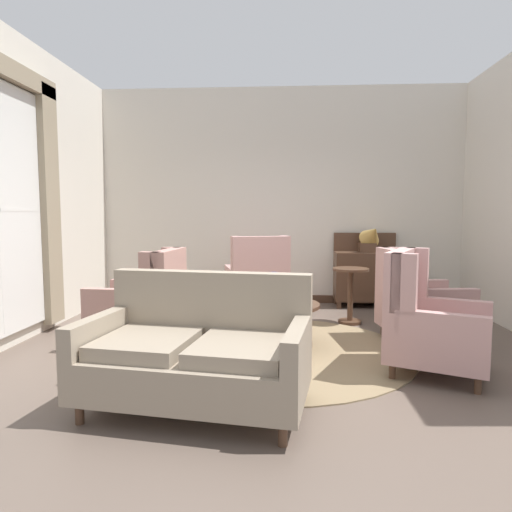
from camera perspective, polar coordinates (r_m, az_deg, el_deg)
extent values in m
plane|color=brown|center=(4.43, 2.57, -13.04)|extent=(8.20, 8.20, 0.00)
cube|color=silver|center=(7.14, 3.03, 7.52)|extent=(5.83, 0.08, 3.35)
cube|color=silver|center=(5.86, -26.36, 7.48)|extent=(0.08, 4.10, 3.35)
cube|color=#4C3323|center=(7.21, 2.97, -5.39)|extent=(5.67, 0.03, 0.12)
cylinder|color=#847051|center=(4.72, 2.63, -11.83)|extent=(2.76, 2.76, 0.01)
cube|color=gray|center=(5.91, -24.64, 5.76)|extent=(0.10, 0.32, 2.79)
cylinder|color=#4C3323|center=(4.75, 2.81, -6.19)|extent=(0.87, 0.87, 0.04)
cylinder|color=#4C3323|center=(4.79, 2.80, -8.67)|extent=(0.10, 0.10, 0.39)
cube|color=#4C3323|center=(4.83, 5.43, -11.08)|extent=(0.28, 0.09, 0.07)
cube|color=#4C3323|center=(5.04, 1.68, -10.36)|extent=(0.18, 0.28, 0.07)
cube|color=#4C3323|center=(4.67, 1.23, -11.61)|extent=(0.21, 0.27, 0.07)
cylinder|color=#384C93|center=(4.80, 2.24, -5.71)|extent=(0.08, 0.08, 0.02)
ellipsoid|color=#384C93|center=(4.77, 2.24, -4.36)|extent=(0.15, 0.15, 0.21)
cylinder|color=#384C93|center=(4.75, 2.25, -2.66)|extent=(0.06, 0.06, 0.08)
torus|color=#384C93|center=(4.75, 2.25, -2.19)|extent=(0.12, 0.12, 0.02)
cube|color=gray|center=(3.32, -7.71, -14.28)|extent=(1.68, 1.11, 0.29)
cube|color=gray|center=(3.55, -5.75, -6.17)|extent=(1.57, 0.37, 0.52)
cube|color=gray|center=(3.36, -13.64, -10.70)|extent=(0.72, 0.77, 0.10)
cube|color=gray|center=(3.13, -1.92, -11.74)|extent=(0.72, 0.77, 0.10)
cube|color=gray|center=(3.51, -19.46, -9.03)|extent=(0.23, 0.79, 0.23)
cube|color=gray|center=(3.03, 5.22, -11.03)|extent=(0.23, 0.79, 0.23)
cylinder|color=#4C3323|center=(3.39, -21.41, -18.05)|extent=(0.06, 0.06, 0.14)
cylinder|color=#4C3323|center=(2.93, 3.40, -21.61)|extent=(0.06, 0.06, 0.14)
cylinder|color=#4C3323|center=(3.97, -15.47, -14.39)|extent=(0.06, 0.06, 0.14)
cylinder|color=#4C3323|center=(3.58, 5.25, -16.45)|extent=(0.06, 0.06, 0.14)
cube|color=tan|center=(6.28, -0.04, -4.76)|extent=(0.96, 1.05, 0.32)
cube|color=tan|center=(5.85, 0.68, -0.69)|extent=(0.76, 0.33, 0.65)
cube|color=tan|center=(6.01, 3.55, 0.21)|extent=(0.15, 0.22, 0.50)
cube|color=tan|center=(5.87, -2.63, 0.09)|extent=(0.15, 0.22, 0.50)
cube|color=tan|center=(6.36, 2.76, -2.25)|extent=(0.30, 0.78, 0.21)
cube|color=tan|center=(6.23, -3.08, -2.41)|extent=(0.30, 0.78, 0.21)
cylinder|color=#4C3323|center=(6.73, 1.84, -6.06)|extent=(0.06, 0.06, 0.14)
cylinder|color=#4C3323|center=(6.62, -3.20, -6.26)|extent=(0.06, 0.06, 0.14)
cylinder|color=#4C3323|center=(6.05, 3.43, -7.37)|extent=(0.06, 0.06, 0.14)
cylinder|color=#4C3323|center=(5.92, -2.19, -7.63)|extent=(0.06, 0.06, 0.14)
cube|color=tan|center=(5.02, -14.74, -7.64)|extent=(0.93, 0.81, 0.29)
cube|color=tan|center=(4.81, -10.84, -2.74)|extent=(0.20, 0.75, 0.60)
cube|color=tan|center=(5.13, -10.64, -1.43)|extent=(0.21, 0.12, 0.45)
cube|color=tan|center=(4.54, -13.24, -2.35)|extent=(0.21, 0.12, 0.45)
cube|color=tan|center=(5.28, -13.96, -4.15)|extent=(0.78, 0.16, 0.22)
cube|color=tan|center=(4.70, -16.89, -5.36)|extent=(0.78, 0.16, 0.22)
cylinder|color=#4C3323|center=(5.47, -16.98, -8.95)|extent=(0.06, 0.06, 0.14)
cylinder|color=#4C3323|center=(4.97, -19.85, -10.47)|extent=(0.06, 0.06, 0.14)
cylinder|color=#4C3323|center=(5.21, -9.77, -9.50)|extent=(0.06, 0.06, 0.14)
cylinder|color=#4C3323|center=(4.69, -11.98, -11.23)|extent=(0.06, 0.06, 0.14)
cube|color=tan|center=(5.29, 20.40, -7.07)|extent=(0.94, 0.85, 0.31)
cube|color=tan|center=(5.07, 16.98, -2.43)|extent=(0.24, 0.74, 0.57)
cube|color=tan|center=(4.81, 19.39, -2.09)|extent=(0.21, 0.13, 0.44)
cube|color=tan|center=(5.39, 16.65, -1.25)|extent=(0.21, 0.13, 0.44)
cube|color=tan|center=(4.98, 22.56, -4.96)|extent=(0.75, 0.21, 0.19)
cube|color=tan|center=(5.54, 19.56, -3.86)|extent=(0.75, 0.21, 0.19)
cylinder|color=#4C3323|center=(5.25, 25.08, -9.83)|extent=(0.06, 0.06, 0.14)
cylinder|color=#4C3323|center=(5.73, 22.21, -8.46)|extent=(0.06, 0.06, 0.14)
cylinder|color=#4C3323|center=(4.95, 18.12, -10.49)|extent=(0.06, 0.06, 0.14)
cylinder|color=#4C3323|center=(5.46, 15.77, -8.94)|extent=(0.06, 0.06, 0.14)
cube|color=tan|center=(4.29, 22.09, -10.10)|extent=(1.06, 1.05, 0.29)
cube|color=tan|center=(4.24, 17.78, -3.66)|extent=(0.45, 0.78, 0.65)
cube|color=tan|center=(3.87, 18.23, -3.32)|extent=(0.22, 0.17, 0.49)
cube|color=tan|center=(4.55, 19.69, -2.12)|extent=(0.22, 0.17, 0.49)
cube|color=tan|center=(3.89, 22.43, -8.04)|extent=(0.69, 0.38, 0.19)
cube|color=tan|center=(4.57, 23.26, -6.14)|extent=(0.69, 0.38, 0.19)
cylinder|color=#4C3323|center=(4.03, 26.26, -14.42)|extent=(0.06, 0.06, 0.14)
cylinder|color=#4C3323|center=(4.63, 26.50, -11.88)|extent=(0.06, 0.06, 0.14)
cylinder|color=#4C3323|center=(4.10, 16.85, -13.79)|extent=(0.06, 0.06, 0.14)
cylinder|color=#4C3323|center=(4.69, 18.35, -11.39)|extent=(0.06, 0.06, 0.14)
cylinder|color=#4C3323|center=(5.85, 11.90, -1.66)|extent=(0.46, 0.46, 0.03)
cylinder|color=#4C3323|center=(5.90, 11.83, -5.09)|extent=(0.07, 0.07, 0.68)
cylinder|color=#4C3323|center=(5.97, 11.77, -8.13)|extent=(0.30, 0.30, 0.04)
cube|color=#4C3323|center=(7.01, 13.75, -2.49)|extent=(0.94, 0.43, 0.73)
cube|color=#4C3323|center=(7.15, 13.56, 1.74)|extent=(0.94, 0.04, 0.28)
cube|color=#4C3323|center=(6.85, 10.43, -6.11)|extent=(0.06, 0.06, 0.10)
cube|color=#4C3323|center=(7.00, 17.33, -6.02)|extent=(0.06, 0.06, 0.10)
cube|color=#4C3323|center=(7.18, 10.12, -5.59)|extent=(0.06, 0.06, 0.10)
cube|color=#4C3323|center=(7.32, 16.71, -5.52)|extent=(0.06, 0.06, 0.10)
cube|color=#4C3323|center=(6.95, 13.86, 1.04)|extent=(0.24, 0.24, 0.14)
cone|color=#B28942|center=(6.87, 14.51, 2.72)|extent=(0.40, 0.47, 0.41)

